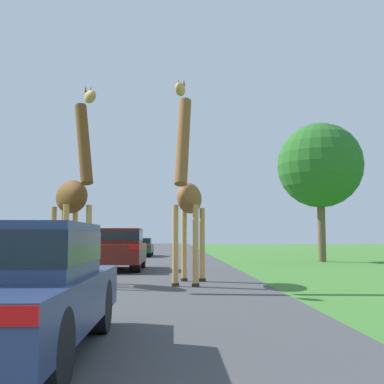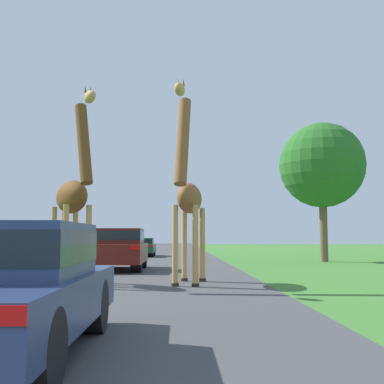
% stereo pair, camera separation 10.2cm
% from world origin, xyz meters
% --- Properties ---
extents(road, '(7.17, 120.00, 0.00)m').
position_xyz_m(road, '(0.00, 30.00, 0.00)').
color(road, '#424244').
rests_on(road, ground).
extents(giraffe_near_road, '(0.96, 2.97, 5.12)m').
position_xyz_m(giraffe_near_road, '(1.50, 12.86, 2.39)').
color(giraffe_near_road, tan).
rests_on(giraffe_near_road, ground).
extents(giraffe_companion, '(1.63, 2.52, 4.97)m').
position_xyz_m(giraffe_companion, '(-1.53, 12.79, 2.37)').
color(giraffe_companion, tan).
rests_on(giraffe_companion, ground).
extents(car_lead_maroon, '(1.70, 4.16, 1.40)m').
position_xyz_m(car_lead_maroon, '(-0.57, 5.32, 0.75)').
color(car_lead_maroon, navy).
rests_on(car_lead_maroon, ground).
extents(car_queue_right, '(1.88, 4.21, 1.56)m').
position_xyz_m(car_queue_right, '(-0.98, 18.47, 0.83)').
color(car_queue_right, '#561914').
rests_on(car_queue_right, ground).
extents(car_queue_left, '(1.98, 3.98, 1.17)m').
position_xyz_m(car_queue_left, '(-1.27, 31.11, 0.64)').
color(car_queue_left, '#144C28').
rests_on(car_queue_left, ground).
extents(tree_left_edge, '(4.34, 4.34, 7.07)m').
position_xyz_m(tree_left_edge, '(8.58, 24.22, 4.88)').
color(tree_left_edge, brown).
rests_on(tree_left_edge, ground).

